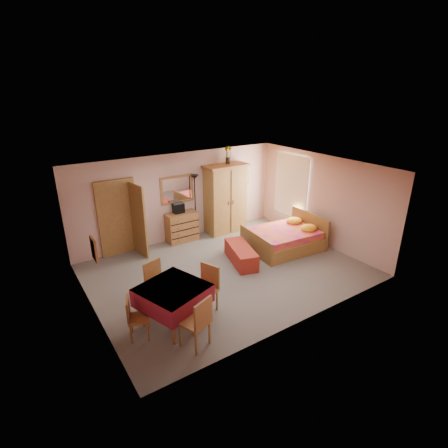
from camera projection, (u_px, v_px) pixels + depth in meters
floor at (227, 271)px, 8.84m from camera, size 6.50×6.50×0.00m
ceiling at (228, 169)px, 7.87m from camera, size 6.50×6.50×0.00m
wall_back at (180, 197)px, 10.29m from camera, size 6.50×0.10×2.60m
wall_front at (303, 265)px, 6.42m from camera, size 6.50×0.10×2.60m
wall_left at (87, 257)px, 6.69m from camera, size 0.10×5.00×2.60m
wall_right at (321, 200)px, 10.02m from camera, size 0.10×5.00×2.60m
doorway at (118, 219)px, 9.40m from camera, size 1.06×0.12×2.15m
window at (291, 186)px, 10.87m from camera, size 0.08×1.40×1.95m
picture_left at (94, 249)px, 6.09m from camera, size 0.04×0.32×0.42m
picture_back at (245, 178)px, 11.38m from camera, size 0.30×0.04×0.40m
chest_of_drawers at (182, 227)px, 10.40m from camera, size 0.94×0.47×0.88m
wall_mirror at (177, 189)px, 10.15m from camera, size 1.04×0.07×0.82m
stereo at (178, 208)px, 10.19m from camera, size 0.32×0.24×0.29m
floor_lamp at (195, 207)px, 10.46m from camera, size 0.28×0.28×1.95m
wardrobe at (225, 199)px, 10.87m from camera, size 1.39×0.74×2.16m
sunflower_vase at (228, 155)px, 10.49m from camera, size 0.21×0.21×0.52m
bed at (283, 233)px, 9.90m from camera, size 2.09×1.71×0.91m
bench at (241, 255)px, 9.17m from camera, size 0.86×1.44×0.45m
dining_table at (174, 306)px, 6.72m from camera, size 1.44×1.44×0.83m
chair_south at (194, 321)px, 6.14m from camera, size 0.59×0.59×1.01m
chair_north at (160, 285)px, 7.29m from camera, size 0.57×0.57×0.98m
chair_west at (139, 318)px, 6.37m from camera, size 0.49×0.49×0.84m
chair_east at (204, 290)px, 7.07m from camera, size 0.59×0.59×1.00m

